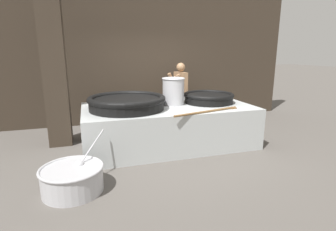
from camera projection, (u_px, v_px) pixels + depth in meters
ground_plane at (168, 144)px, 5.59m from camera, size 60.00×60.00×0.00m
back_wall at (145, 54)px, 7.17m from camera, size 8.46×0.24×3.71m
support_pillar at (53, 55)px, 5.16m from camera, size 0.44×0.44×3.71m
hearth_platform at (168, 125)px, 5.49m from camera, size 3.42×1.80×0.82m
giant_wok_near at (127, 102)px, 5.04m from camera, size 1.49×1.49×0.26m
giant_wok_far at (209, 97)px, 5.71m from camera, size 1.09×1.09×0.21m
stock_pot at (173, 91)px, 5.44m from camera, size 0.48×0.48×0.56m
stirring_paddle at (210, 111)px, 4.82m from camera, size 1.41×0.43×0.04m
cook at (180, 92)px, 6.93m from camera, size 0.43×0.63×1.63m
prep_bowl_vegetables at (72, 178)px, 3.63m from camera, size 0.92×0.94×0.72m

